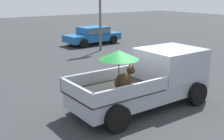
# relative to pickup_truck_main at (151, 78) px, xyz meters

# --- Properties ---
(ground_plane) EXTENTS (80.00, 80.00, 0.00)m
(ground_plane) POSITION_rel_pickup_truck_main_xyz_m (-0.44, 0.00, -0.96)
(ground_plane) COLOR #2D3033
(pickup_truck_main) EXTENTS (5.08, 2.31, 2.18)m
(pickup_truck_main) POSITION_rel_pickup_truck_main_xyz_m (0.00, 0.00, 0.00)
(pickup_truck_main) COLOR black
(pickup_truck_main) RESTS_ON ground
(parked_sedan_near) EXTENTS (4.40, 2.19, 1.33)m
(parked_sedan_near) POSITION_rel_pickup_truck_main_xyz_m (4.74, 11.73, -0.22)
(parked_sedan_near) COLOR black
(parked_sedan_near) RESTS_ON ground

